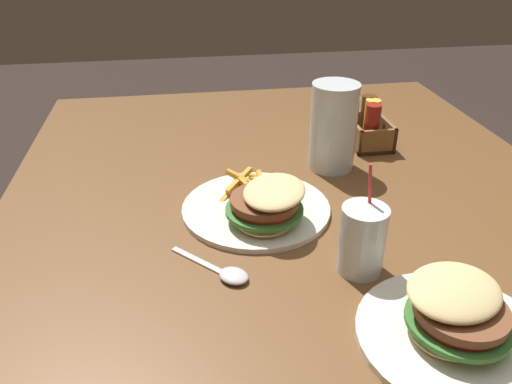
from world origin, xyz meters
TOP-DOWN VIEW (x-y plane):
  - dining_table at (0.00, 0.00)m, footprint 1.62×1.10m
  - meal_plate_near at (-0.09, -0.07)m, footprint 0.27×0.27m
  - beer_glass at (-0.27, 0.10)m, footprint 0.10×0.10m
  - juice_glass at (0.08, 0.05)m, footprint 0.07×0.07m
  - spoon at (0.06, -0.15)m, footprint 0.12×0.12m
  - meal_plate_far at (0.23, 0.12)m, footprint 0.25×0.25m
  - condiment_caddy at (-0.37, 0.22)m, footprint 0.13×0.09m

SIDE VIEW (x-z plane):
  - dining_table at x=0.00m, z-range 0.24..0.94m
  - spoon at x=0.06m, z-range 0.70..0.72m
  - meal_plate_near at x=-0.09m, z-range 0.69..0.77m
  - meal_plate_far at x=0.23m, z-range 0.69..0.77m
  - condiment_caddy at x=-0.37m, z-range 0.69..0.80m
  - juice_glass at x=0.08m, z-range 0.67..0.84m
  - beer_glass at x=-0.27m, z-range 0.70..0.88m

